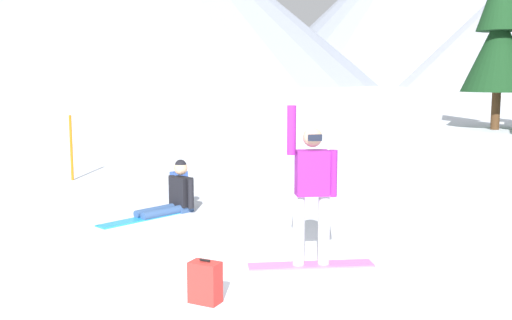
{
  "coord_description": "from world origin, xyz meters",
  "views": [
    {
      "loc": [
        2.81,
        -6.31,
        2.35
      ],
      "look_at": [
        -0.26,
        2.9,
        1.0
      ],
      "focal_mm": 41.71,
      "sensor_mm": 36.0,
      "label": 1
    }
  ],
  "objects_px": {
    "snowboarder_foreground": "(312,192)",
    "trail_marker_pole": "(71,148)",
    "pine_tree_slender": "(500,35)",
    "backpack_red": "(206,282)",
    "snowboarder_midground": "(173,195)",
    "backpack_blue": "(179,182)"
  },
  "relations": [
    {
      "from": "snowboarder_foreground",
      "to": "backpack_red",
      "type": "xyz_separation_m",
      "value": [
        -0.77,
        -1.54,
        -0.74
      ]
    },
    {
      "from": "backpack_red",
      "to": "pine_tree_slender",
      "type": "height_order",
      "value": "pine_tree_slender"
    },
    {
      "from": "snowboarder_midground",
      "to": "backpack_blue",
      "type": "relative_size",
      "value": 3.74
    },
    {
      "from": "snowboarder_foreground",
      "to": "trail_marker_pole",
      "type": "distance_m",
      "value": 8.01
    },
    {
      "from": "backpack_blue",
      "to": "trail_marker_pole",
      "type": "height_order",
      "value": "trail_marker_pole"
    },
    {
      "from": "snowboarder_midground",
      "to": "trail_marker_pole",
      "type": "relative_size",
      "value": 1.17
    },
    {
      "from": "snowboarder_foreground",
      "to": "snowboarder_midground",
      "type": "xyz_separation_m",
      "value": [
        -2.97,
        2.13,
        -0.64
      ]
    },
    {
      "from": "backpack_red",
      "to": "trail_marker_pole",
      "type": "height_order",
      "value": "trail_marker_pole"
    },
    {
      "from": "pine_tree_slender",
      "to": "backpack_red",
      "type": "bearing_deg",
      "value": -100.07
    },
    {
      "from": "snowboarder_foreground",
      "to": "trail_marker_pole",
      "type": "relative_size",
      "value": 1.34
    },
    {
      "from": "snowboarder_foreground",
      "to": "pine_tree_slender",
      "type": "relative_size",
      "value": 0.26
    },
    {
      "from": "trail_marker_pole",
      "to": "snowboarder_midground",
      "type": "bearing_deg",
      "value": -31.78
    },
    {
      "from": "snowboarder_midground",
      "to": "snowboarder_foreground",
      "type": "bearing_deg",
      "value": -35.7
    },
    {
      "from": "snowboarder_foreground",
      "to": "backpack_blue",
      "type": "bearing_deg",
      "value": 133.75
    },
    {
      "from": "snowboarder_foreground",
      "to": "backpack_blue",
      "type": "height_order",
      "value": "snowboarder_foreground"
    },
    {
      "from": "snowboarder_foreground",
      "to": "snowboarder_midground",
      "type": "bearing_deg",
      "value": 144.3
    },
    {
      "from": "snowboarder_midground",
      "to": "pine_tree_slender",
      "type": "relative_size",
      "value": 0.23
    },
    {
      "from": "backpack_red",
      "to": "trail_marker_pole",
      "type": "xyz_separation_m",
      "value": [
        -5.9,
        5.97,
        0.54
      ]
    },
    {
      "from": "snowboarder_foreground",
      "to": "snowboarder_midground",
      "type": "relative_size",
      "value": 1.14
    },
    {
      "from": "backpack_blue",
      "to": "backpack_red",
      "type": "bearing_deg",
      "value": -61.66
    },
    {
      "from": "snowboarder_foreground",
      "to": "backpack_red",
      "type": "distance_m",
      "value": 1.87
    },
    {
      "from": "pine_tree_slender",
      "to": "snowboarder_midground",
      "type": "bearing_deg",
      "value": -107.78
    }
  ]
}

